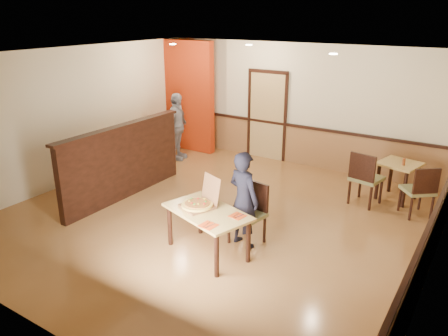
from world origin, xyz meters
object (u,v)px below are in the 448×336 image
(diner, at_px, (243,200))
(side_table, at_px, (399,171))
(diner_chair, at_px, (250,211))
(passerby, at_px, (177,127))
(side_chair_right, at_px, (420,189))
(pizza_box, at_px, (200,203))
(main_table, at_px, (207,217))
(condiment, at_px, (404,162))
(side_chair_left, at_px, (365,177))

(diner, bearing_deg, side_table, -102.53)
(diner_chair, relative_size, passerby, 0.59)
(side_table, bearing_deg, diner, -117.27)
(side_chair_right, height_order, pizza_box, pizza_box)
(main_table, bearing_deg, passerby, 151.39)
(side_table, bearing_deg, main_table, -117.92)
(side_table, bearing_deg, diner_chair, -117.86)
(diner, height_order, condiment, diner)
(main_table, relative_size, condiment, 10.89)
(pizza_box, bearing_deg, condiment, 79.94)
(pizza_box, bearing_deg, diner_chair, 71.29)
(diner, relative_size, condiment, 11.29)
(side_chair_left, height_order, pizza_box, pizza_box)
(side_table, bearing_deg, pizza_box, -120.30)
(diner, relative_size, passerby, 0.94)
(side_chair_left, relative_size, side_chair_right, 1.09)
(diner_chair, distance_m, diner, 0.28)
(diner_chair, xyz_separation_m, condiment, (1.66, 2.88, 0.28))
(side_table, height_order, passerby, passerby)
(side_chair_right, bearing_deg, diner, 10.67)
(side_table, distance_m, diner, 3.52)
(passerby, bearing_deg, side_table, -98.68)
(side_chair_right, distance_m, diner, 3.30)
(diner_chair, xyz_separation_m, side_chair_right, (2.07, 2.38, -0.01))
(side_table, height_order, pizza_box, pizza_box)
(side_chair_left, bearing_deg, main_table, 74.98)
(pizza_box, bearing_deg, passerby, 154.90)
(main_table, height_order, side_chair_left, side_chair_left)
(condiment, bearing_deg, pizza_box, -121.96)
(main_table, xyz_separation_m, diner, (0.32, 0.51, 0.17))
(pizza_box, bearing_deg, side_table, 81.60)
(condiment, bearing_deg, diner, -119.20)
(side_chair_right, height_order, condiment, side_chair_right)
(main_table, bearing_deg, diner_chair, 79.05)
(side_chair_left, bearing_deg, diner, 76.25)
(main_table, xyz_separation_m, pizza_box, (-0.17, 0.05, 0.16))
(side_chair_left, distance_m, side_chair_right, 0.96)
(main_table, height_order, side_chair_right, side_chair_right)
(pizza_box, relative_size, condiment, 4.60)
(side_chair_left, relative_size, side_table, 1.25)
(side_table, xyz_separation_m, pizza_box, (-2.10, -3.59, 0.19))
(side_chair_left, height_order, passerby, passerby)
(diner_chair, xyz_separation_m, diner, (-0.04, -0.15, 0.24))
(main_table, relative_size, side_chair_right, 1.54)
(diner_chair, relative_size, side_table, 1.16)
(main_table, xyz_separation_m, diner_chair, (0.35, 0.66, -0.07))
(diner_chair, height_order, pizza_box, pizza_box)
(diner_chair, xyz_separation_m, pizza_box, (-0.52, -0.61, 0.23))
(diner_chair, relative_size, condiment, 7.15)
(main_table, xyz_separation_m, side_chair_right, (2.42, 3.03, -0.07))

